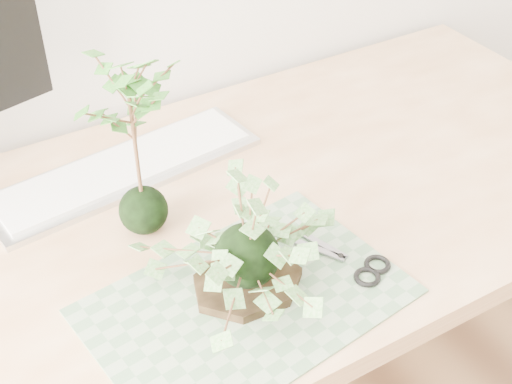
# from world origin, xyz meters

# --- Properties ---
(desk) EXTENTS (1.60, 0.70, 0.74)m
(desk) POSITION_xyz_m (-0.02, 1.23, 0.65)
(desk) COLOR #D4B087
(desk) RESTS_ON ground_plane
(cutting_mat) EXTENTS (0.47, 0.34, 0.00)m
(cutting_mat) POSITION_xyz_m (-0.07, 1.04, 0.74)
(cutting_mat) COLOR #507551
(cutting_mat) RESTS_ON desk
(stone_dish) EXTENTS (0.18, 0.18, 0.01)m
(stone_dish) POSITION_xyz_m (-0.06, 1.06, 0.75)
(stone_dish) COLOR black
(stone_dish) RESTS_ON cutting_mat
(ivy_kokedama) EXTENTS (0.34, 0.34, 0.18)m
(ivy_kokedama) POSITION_xyz_m (-0.06, 1.06, 0.85)
(ivy_kokedama) COLOR black
(ivy_kokedama) RESTS_ON stone_dish
(maple_kokedama) EXTENTS (0.17, 0.17, 0.32)m
(maple_kokedama) POSITION_xyz_m (-0.13, 1.26, 0.96)
(maple_kokedama) COLOR black
(maple_kokedama) RESTS_ON desk
(keyboard) EXTENTS (0.50, 0.20, 0.02)m
(keyboard) POSITION_xyz_m (-0.10, 1.41, 0.75)
(keyboard) COLOR #B7B7B7
(keyboard) RESTS_ON desk
(scissors) EXTENTS (0.08, 0.17, 0.01)m
(scissors) POSITION_xyz_m (0.09, 1.01, 0.75)
(scissors) COLOR gray
(scissors) RESTS_ON cutting_mat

